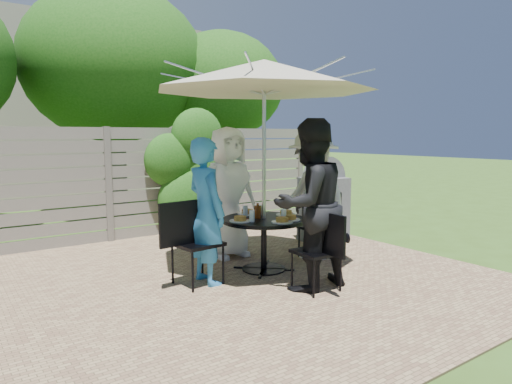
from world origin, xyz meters
TOP-DOWN VIEW (x-y plane):
  - backyard_envelope at (0.09, 10.29)m, footprint 60.00×60.00m
  - patio_table at (1.09, 0.30)m, footprint 1.06×1.06m
  - umbrella at (1.09, 0.30)m, footprint 2.75×2.75m
  - chair_back at (1.08, 1.26)m, footprint 0.49×0.69m
  - person_back at (1.08, 1.13)m, footprint 0.90×0.60m
  - chair_left at (0.13, 0.28)m, footprint 0.74×0.53m
  - person_left at (0.26, 0.28)m, footprint 0.42×0.62m
  - chair_front at (1.11, -0.67)m, footprint 0.45×0.66m
  - person_front at (1.11, -0.53)m, footprint 0.94×0.73m
  - chair_right at (2.06, 0.31)m, footprint 0.66×0.45m
  - person_right at (1.92, 0.31)m, footprint 0.68×1.17m
  - plate_back at (1.09, 0.66)m, footprint 0.26×0.26m
  - plate_left at (0.73, 0.29)m, footprint 0.26×0.26m
  - plate_front at (1.10, -0.06)m, footprint 0.26×0.26m
  - plate_right at (1.45, 0.30)m, footprint 0.26×0.26m
  - plate_extra at (1.28, -0.00)m, footprint 0.24×0.24m
  - glass_back at (0.98, 0.55)m, footprint 0.07×0.07m
  - glass_left at (0.83, 0.19)m, footprint 0.07×0.07m
  - glass_front at (1.20, 0.04)m, footprint 0.07×0.07m
  - syrup_jug at (1.03, 0.35)m, footprint 0.09×0.09m
  - coffee_cup at (1.19, 0.52)m, footprint 0.08×0.08m
  - bbq_grill at (2.82, 1.03)m, footprint 0.75×0.62m

SIDE VIEW (x-z plane):
  - chair_right at x=2.06m, z-range -0.18..0.73m
  - chair_front at x=1.11m, z-range -0.18..0.73m
  - chair_back at x=1.08m, z-range -0.19..0.75m
  - chair_left at x=0.13m, z-range -0.20..0.80m
  - patio_table at x=1.09m, z-range 0.13..0.82m
  - bbq_grill at x=2.82m, z-range -0.06..1.33m
  - plate_back at x=1.09m, z-range 0.67..0.74m
  - plate_left at x=0.73m, z-range 0.67..0.74m
  - plate_front at x=1.10m, z-range 0.67..0.74m
  - plate_right at x=1.45m, z-range 0.67..0.74m
  - plate_extra at x=1.28m, z-range 0.67..0.74m
  - coffee_cup at x=1.19m, z-range 0.68..0.80m
  - glass_back at x=0.98m, z-range 0.68..0.82m
  - glass_left at x=0.83m, z-range 0.68..0.82m
  - glass_front at x=1.20m, z-range 0.68..0.82m
  - syrup_jug at x=1.03m, z-range 0.68..0.84m
  - person_left at x=0.26m, z-range 0.00..1.69m
  - person_right at x=1.92m, z-range 0.00..1.79m
  - person_back at x=1.08m, z-range 0.00..1.83m
  - person_front at x=1.11m, z-range 0.00..1.90m
  - umbrella at x=1.09m, z-range 1.12..3.74m
  - backyard_envelope at x=0.09m, z-range 0.11..5.11m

